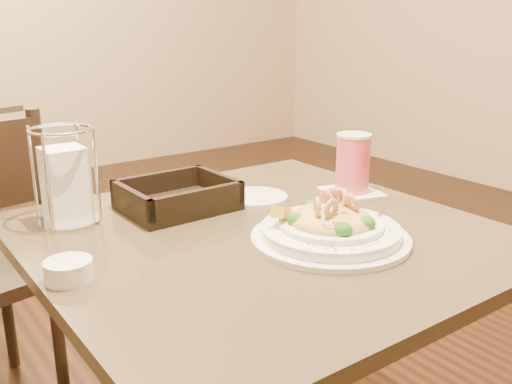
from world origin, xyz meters
TOP-DOWN VIEW (x-y plane):
  - main_table at (0.00, 0.00)m, footprint 0.90×0.90m
  - pasta_bowl at (0.08, -0.12)m, footprint 0.34×0.32m
  - drink_glass at (0.35, 0.09)m, footprint 0.16×0.16m
  - bread_basket at (-0.07, 0.23)m, footprint 0.25×0.20m
  - napkin_caddy at (-0.31, 0.29)m, footprint 0.13×0.13m
  - side_plate at (0.12, 0.18)m, footprint 0.21×0.21m
  - butter_ramekin at (-0.40, 0.01)m, footprint 0.09×0.09m

SIDE VIEW (x-z plane):
  - main_table at x=0.00m, z-range 0.13..0.86m
  - side_plate at x=0.12m, z-range 0.73..0.74m
  - butter_ramekin at x=-0.40m, z-range 0.73..0.76m
  - bread_basket at x=-0.07m, z-range 0.72..0.79m
  - pasta_bowl at x=0.08m, z-range 0.71..0.81m
  - drink_glass at x=0.35m, z-range 0.73..0.88m
  - napkin_caddy at x=-0.31m, z-range 0.71..0.92m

